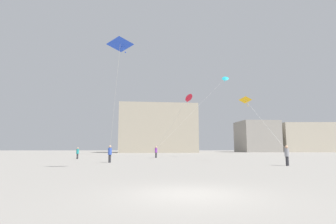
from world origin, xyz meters
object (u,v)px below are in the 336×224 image
person_in_purple (156,152)px  kite_amber_delta (246,101)px  building_centre_hall (257,137)px  person_in_grey (287,155)px  building_left_hall (158,129)px  person_in_blue (110,153)px  kite_cobalt_delta (120,47)px  kite_crimson_diamond (188,98)px  kite_cyan_diamond (224,79)px  person_in_teal (78,153)px  building_right_hall (307,138)px

person_in_purple → kite_amber_delta: bearing=153.7°
building_centre_hall → person_in_grey: bearing=-109.1°
building_left_hall → kite_amber_delta: bearing=-80.3°
person_in_purple → building_left_hall: 46.48m
person_in_grey → person_in_blue: bearing=-135.7°
person_in_grey → kite_cobalt_delta: kite_cobalt_delta is taller
person_in_blue → kite_crimson_diamond: (8.90, 5.32, 6.92)m
kite_cyan_diamond → person_in_teal: bearing=-171.9°
person_in_purple → kite_cobalt_delta: kite_cobalt_delta is taller
kite_crimson_diamond → building_centre_hall: (32.11, 61.12, -2.38)m
kite_cyan_diamond → building_centre_hall: (25.51, 54.25, -6.77)m
person_in_purple → building_right_hall: building_right_hall is taller
kite_cobalt_delta → building_left_hall: 68.16m
person_in_purple → kite_cyan_diamond: bearing=-159.7°
person_in_blue → building_right_hall: size_ratio=0.09×
kite_amber_delta → building_centre_hall: bearing=68.3°
person_in_grey → kite_cyan_diamond: kite_cyan_diamond is taller
kite_cyan_diamond → person_in_purple: bearing=176.9°
kite_cyan_diamond → building_left_hall: building_left_hall is taller
person_in_teal → kite_crimson_diamond: kite_crimson_diamond is taller
person_in_blue → kite_cobalt_delta: kite_cobalt_delta is taller
person_in_grey → building_centre_hall: (24.97, 71.97, 4.57)m
person_in_blue → kite_crimson_diamond: size_ratio=0.22×
building_centre_hall → kite_cyan_diamond: bearing=-115.2°
kite_cobalt_delta → kite_amber_delta: kite_cobalt_delta is taller
kite_cobalt_delta → building_left_hall: bearing=87.6°
person_in_grey → kite_cobalt_delta: size_ratio=0.17×
kite_cobalt_delta → building_right_hall: 93.80m
kite_cyan_diamond → person_in_blue: bearing=-141.8°
building_left_hall → building_right_hall: 54.44m
person_in_purple → kite_amber_delta: size_ratio=0.26×
person_in_teal → building_centre_hall: size_ratio=0.12×
person_in_blue → kite_crimson_diamond: bearing=-172.1°
kite_crimson_diamond → building_left_hall: building_left_hall is taller
person_in_teal → person_in_grey: (22.06, -14.67, 0.09)m
kite_cobalt_delta → kite_crimson_diamond: kite_cobalt_delta is taller
kite_crimson_diamond → person_in_grey: bearing=-56.6°
kite_cobalt_delta → building_right_hall: bearing=52.7°
person_in_teal → person_in_blue: person_in_blue is taller
person_in_teal → kite_crimson_diamond: 16.93m
person_in_purple → kite_cyan_diamond: size_ratio=0.15×
building_centre_hall → person_in_blue: bearing=-121.7°
kite_crimson_diamond → building_right_hall: building_right_hall is taller
person_in_grey → building_right_hall: (42.97, 70.72, 4.24)m
kite_amber_delta → building_centre_hall: 70.64m
building_centre_hall → building_right_hall: (18.00, -1.26, -0.33)m
person_in_teal → building_right_hall: size_ratio=0.08×
person_in_teal → person_in_purple: size_ratio=0.90×
person_in_blue → kite_cyan_diamond: size_ratio=0.15×
person_in_purple → person_in_blue: bearing=92.9°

